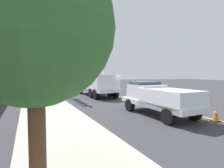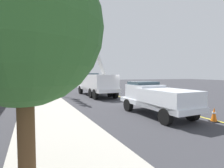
{
  "view_description": "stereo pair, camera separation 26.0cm",
  "coord_description": "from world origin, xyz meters",
  "px_view_note": "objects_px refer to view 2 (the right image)",
  "views": [
    {
      "loc": [
        -17.66,
        6.93,
        2.57
      ],
      "look_at": [
        2.16,
        0.77,
        1.4
      ],
      "focal_mm": 28.13,
      "sensor_mm": 36.0,
      "label": 1
    },
    {
      "loc": [
        -17.73,
        6.68,
        2.57
      ],
      "look_at": [
        2.16,
        0.77,
        1.4
      ],
      "focal_mm": 28.13,
      "sensor_mm": 36.0,
      "label": 2
    }
  ],
  "objects_px": {
    "passing_minivan": "(107,83)",
    "traffic_cone_mid_front": "(100,89)",
    "utility_bucket_truck": "(95,82)",
    "traffic_signal_mast": "(49,50)",
    "service_pickup_truck": "(157,98)",
    "traffic_cone_leading": "(214,115)"
  },
  "relations": [
    {
      "from": "utility_bucket_truck",
      "to": "traffic_signal_mast",
      "type": "relative_size",
      "value": 1.09
    },
    {
      "from": "passing_minivan",
      "to": "traffic_signal_mast",
      "type": "relative_size",
      "value": 0.64
    },
    {
      "from": "service_pickup_truck",
      "to": "passing_minivan",
      "type": "distance_m",
      "value": 20.34
    },
    {
      "from": "service_pickup_truck",
      "to": "passing_minivan",
      "type": "height_order",
      "value": "service_pickup_truck"
    },
    {
      "from": "utility_bucket_truck",
      "to": "traffic_cone_leading",
      "type": "height_order",
      "value": "utility_bucket_truck"
    },
    {
      "from": "utility_bucket_truck",
      "to": "traffic_cone_leading",
      "type": "distance_m",
      "value": 13.78
    },
    {
      "from": "passing_minivan",
      "to": "traffic_cone_mid_front",
      "type": "xyz_separation_m",
      "value": [
        -4.75,
        2.34,
        -0.57
      ]
    },
    {
      "from": "traffic_cone_mid_front",
      "to": "traffic_signal_mast",
      "type": "bearing_deg",
      "value": 117.14
    },
    {
      "from": "service_pickup_truck",
      "to": "traffic_cone_mid_front",
      "type": "xyz_separation_m",
      "value": [
        15.48,
        0.21,
        -0.72
      ]
    },
    {
      "from": "traffic_cone_leading",
      "to": "traffic_signal_mast",
      "type": "relative_size",
      "value": 0.1
    },
    {
      "from": "utility_bucket_truck",
      "to": "traffic_cone_leading",
      "type": "bearing_deg",
      "value": -163.51
    },
    {
      "from": "passing_minivan",
      "to": "traffic_cone_mid_front",
      "type": "height_order",
      "value": "passing_minivan"
    },
    {
      "from": "traffic_cone_leading",
      "to": "traffic_cone_mid_front",
      "type": "relative_size",
      "value": 0.97
    },
    {
      "from": "service_pickup_truck",
      "to": "traffic_cone_mid_front",
      "type": "bearing_deg",
      "value": 0.78
    },
    {
      "from": "passing_minivan",
      "to": "traffic_cone_mid_front",
      "type": "relative_size",
      "value": 6.17
    },
    {
      "from": "passing_minivan",
      "to": "traffic_cone_leading",
      "type": "relative_size",
      "value": 6.38
    },
    {
      "from": "utility_bucket_truck",
      "to": "passing_minivan",
      "type": "xyz_separation_m",
      "value": [
        9.23,
        -3.83,
        -0.63
      ]
    },
    {
      "from": "traffic_cone_mid_front",
      "to": "traffic_signal_mast",
      "type": "height_order",
      "value": "traffic_signal_mast"
    },
    {
      "from": "traffic_cone_leading",
      "to": "service_pickup_truck",
      "type": "bearing_deg",
      "value": 45.37
    },
    {
      "from": "traffic_cone_leading",
      "to": "traffic_signal_mast",
      "type": "xyz_separation_m",
      "value": [
        14.22,
        9.06,
        4.95
      ]
    },
    {
      "from": "traffic_cone_mid_front",
      "to": "utility_bucket_truck",
      "type": "bearing_deg",
      "value": 161.55
    },
    {
      "from": "passing_minivan",
      "to": "traffic_cone_mid_front",
      "type": "distance_m",
      "value": 5.33
    }
  ]
}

